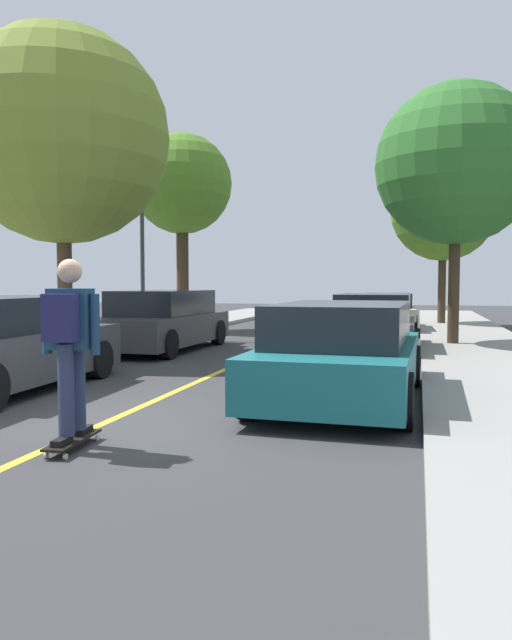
{
  "coord_description": "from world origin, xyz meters",
  "views": [
    {
      "loc": [
        3.45,
        -6.29,
        1.6
      ],
      "look_at": [
        0.04,
        6.5,
        0.8
      ],
      "focal_mm": 34.22,
      "sensor_mm": 36.0,
      "label": 1
    }
  ],
  "objects": [
    {
      "name": "center_line",
      "position": [
        0.0,
        4.0,
        0.0
      ],
      "size": [
        0.12,
        39.2,
        0.01
      ],
      "primitive_type": "cube",
      "color": "gold",
      "rests_on": "ground"
    },
    {
      "name": "street_tree_right_near",
      "position": [
        4.28,
        17.2,
        4.31
      ],
      "size": [
        3.8,
        3.8,
        6.08
      ],
      "color": "#3D2D1E",
      "rests_on": "sidewalk_right"
    },
    {
      "name": "skateboarder",
      "position": [
        0.25,
        -1.18,
        1.09
      ],
      "size": [
        0.59,
        0.71,
        1.73
      ],
      "color": "black",
      "rests_on": "skateboard"
    },
    {
      "name": "parked_car_right_far",
      "position": [
        2.47,
        14.11,
        0.64
      ],
      "size": [
        1.94,
        4.31,
        1.28
      ],
      "color": "#BCAD89",
      "rests_on": "ground"
    },
    {
      "name": "ground",
      "position": [
        0.0,
        0.0,
        0.0
      ],
      "size": [
        80.0,
        80.0,
        0.0
      ],
      "primitive_type": "plane",
      "color": "#353538"
    },
    {
      "name": "street_tree_left_nearest",
      "position": [
        -4.28,
        5.93,
        4.86
      ],
      "size": [
        4.78,
        4.78,
        7.12
      ],
      "color": "#4C3823",
      "rests_on": "sidewalk_left"
    },
    {
      "name": "parked_car_left_nearest",
      "position": [
        -2.48,
        1.4,
        0.7
      ],
      "size": [
        1.98,
        4.37,
        1.4
      ],
      "color": "#38383D",
      "rests_on": "ground"
    },
    {
      "name": "parked_car_right_nearest",
      "position": [
        2.47,
        1.97,
        0.67
      ],
      "size": [
        2.06,
        4.41,
        1.33
      ],
      "color": "#196066",
      "rests_on": "ground"
    },
    {
      "name": "parked_car_left_near",
      "position": [
        -2.47,
        7.18,
        0.7
      ],
      "size": [
        2.02,
        4.6,
        1.43
      ],
      "color": "#38383D",
      "rests_on": "ground"
    },
    {
      "name": "skateboard",
      "position": [
        0.25,
        -1.14,
        0.09
      ],
      "size": [
        0.3,
        0.86,
        0.1
      ],
      "color": "black",
      "rests_on": "ground"
    },
    {
      "name": "street_tree_right_nearest",
      "position": [
        4.28,
        9.3,
        4.45
      ],
      "size": [
        3.87,
        3.87,
        6.26
      ],
      "color": "#3D2D1E",
      "rests_on": "sidewalk_right"
    },
    {
      "name": "street_tree_left_near",
      "position": [
        -4.28,
        13.06,
        4.89
      ],
      "size": [
        3.35,
        3.35,
        6.48
      ],
      "color": "#3D2D1E",
      "rests_on": "sidewalk_left"
    },
    {
      "name": "parked_car_right_near",
      "position": [
        2.47,
        7.89,
        0.67
      ],
      "size": [
        1.89,
        4.08,
        1.36
      ],
      "color": "#38383D",
      "rests_on": "ground"
    },
    {
      "name": "streetlamp",
      "position": [
        -4.22,
        9.83,
        3.54
      ],
      "size": [
        0.36,
        0.24,
        5.98
      ],
      "color": "#38383D",
      "rests_on": "sidewalk_left"
    }
  ]
}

